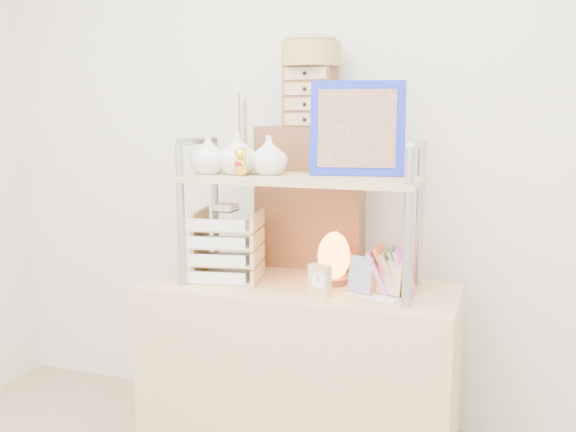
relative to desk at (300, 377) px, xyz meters
name	(u,v)px	position (x,y,z in m)	size (l,w,h in m)	color
desk	(300,377)	(0.00, 0.00, 0.00)	(1.20, 0.50, 0.75)	tan
cabinet	(311,279)	(-0.07, 0.37, 0.30)	(0.45, 0.24, 1.35)	brown
hutch	(284,171)	(-0.07, 0.01, 0.81)	(0.90, 0.34, 0.78)	#979AA5
letter_tray	(227,249)	(-0.30, -0.01, 0.50)	(0.29, 0.28, 0.31)	tan
salt_lamp	(334,257)	(0.12, 0.06, 0.48)	(0.13, 0.13, 0.20)	brown
desk_clock	(320,280)	(0.11, -0.11, 0.43)	(0.09, 0.06, 0.12)	tan
postcard_stand	(373,285)	(0.30, -0.06, 0.42)	(0.21, 0.12, 0.14)	white
drawer_chest	(310,97)	(-0.07, 0.35, 1.10)	(0.20, 0.16, 0.25)	brown
woven_basket	(311,54)	(-0.07, 0.35, 1.28)	(0.25, 0.25, 0.10)	olive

